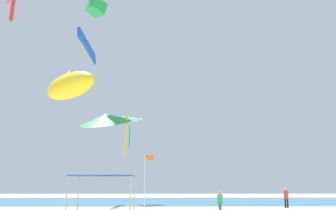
{
  "coord_description": "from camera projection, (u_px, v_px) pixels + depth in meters",
  "views": [
    {
      "loc": [
        -3.0,
        -18.62,
        2.19
      ],
      "look_at": [
        -2.75,
        6.51,
        7.25
      ],
      "focal_mm": 41.0,
      "sensor_mm": 36.0,
      "label": 1
    }
  ],
  "objects": [
    {
      "name": "person_leftmost",
      "position": [
        220.0,
        200.0,
        26.63
      ],
      "size": [
        0.38,
        0.42,
        1.58
      ],
      "rotation": [
        0.0,
        0.0,
        1.67
      ],
      "color": "brown",
      "rests_on": "ground"
    },
    {
      "name": "person_rightmost",
      "position": [
        286.0,
        196.0,
        33.12
      ],
      "size": [
        0.4,
        0.4,
        1.7
      ],
      "rotation": [
        0.0,
        0.0,
        0.61
      ],
      "color": "black",
      "rests_on": "ground"
    },
    {
      "name": "kite_delta_green",
      "position": [
        106.0,
        118.0,
        32.73
      ],
      "size": [
        5.8,
        5.82,
        4.26
      ],
      "rotation": [
        0.0,
        0.0,
        2.78
      ],
      "color": "green"
    },
    {
      "name": "kite_diamond_white",
      "position": [
        130.0,
        121.0,
        41.57
      ],
      "size": [
        2.89,
        2.89,
        3.13
      ],
      "rotation": [
        0.0,
        0.0,
        1.93
      ],
      "color": "white"
    },
    {
      "name": "ocean_strip",
      "position": [
        190.0,
        201.0,
        44.69
      ],
      "size": [
        110.0,
        20.04,
        0.03
      ],
      "primitive_type": "cube",
      "color": "teal",
      "rests_on": "ground"
    },
    {
      "name": "kite_parafoil_blue",
      "position": [
        87.0,
        47.0,
        46.29
      ],
      "size": [
        1.6,
        5.4,
        3.3
      ],
      "rotation": [
        0.0,
        0.0,
        1.36
      ],
      "color": "blue"
    },
    {
      "name": "canopy_tent",
      "position": [
        103.0,
        178.0,
        21.29
      ],
      "size": [
        3.35,
        2.78,
        2.56
      ],
      "color": "#B2B2B7",
      "rests_on": "ground"
    },
    {
      "name": "banner_flag",
      "position": [
        146.0,
        179.0,
        25.87
      ],
      "size": [
        0.61,
        0.06,
        4.0
      ],
      "color": "silver",
      "rests_on": "ground"
    },
    {
      "name": "kite_inflatable_yellow",
      "position": [
        69.0,
        86.0,
        26.86
      ],
      "size": [
        5.48,
        5.73,
        2.29
      ],
      "rotation": [
        0.0,
        0.0,
        2.31
      ],
      "color": "yellow"
    }
  ]
}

